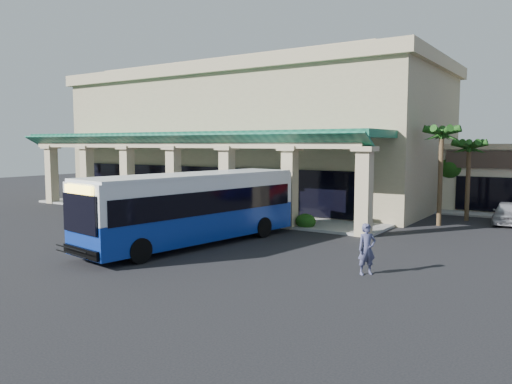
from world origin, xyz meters
The scene contains 10 objects.
ground centered at (0.00, 0.00, 0.00)m, with size 110.00×110.00×0.00m, color black.
main_building centered at (-8.00, 16.00, 5.67)m, with size 30.80×14.80×11.35m, color tan, non-canonical shape.
arcade centered at (-8.00, 6.80, 2.85)m, with size 30.00×6.20×5.70m, color #0D4E39, non-canonical shape.
palm_0 centered at (8.50, 11.00, 3.30)m, with size 2.40×2.40×6.60m, color #143A0F, non-canonical shape.
palm_1 centered at (9.50, 14.00, 2.90)m, with size 2.40×2.40×5.80m, color #143A0F, non-canonical shape.
palm_2 centered at (-22.50, 6.50, 3.10)m, with size 2.40×2.40×6.20m, color #143A0F, non-canonical shape.
broadleaf_tree centered at (7.50, 19.00, 2.41)m, with size 2.60×2.60×4.81m, color #143A0D, non-canonical shape.
transit_bus centered at (-0.08, -1.42, 1.73)m, with size 2.88×12.39×3.46m, color navy, non-canonical shape.
pedestrian centered at (9.00, -2.15, 0.97)m, with size 0.70×0.46×1.93m, color #434569.
car_silver centered at (11.88, 13.88, 0.69)m, with size 1.63×4.06×1.38m, color #A8A8AF.
Camera 1 is at (15.63, -19.75, 4.89)m, focal length 35.00 mm.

